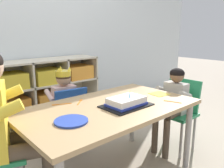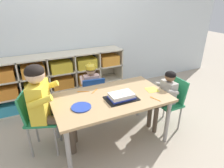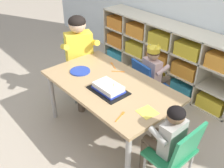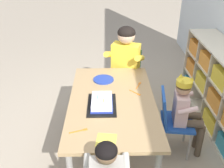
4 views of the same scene
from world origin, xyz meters
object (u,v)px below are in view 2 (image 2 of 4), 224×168
at_px(classroom_chair_blue, 93,94).
at_px(guest_at_table_side, 165,93).
at_px(classroom_chair_guest_side, 170,99).
at_px(fork_at_table_front_edge, 155,99).
at_px(paper_plate_stack, 81,107).
at_px(fork_by_napkin, 82,92).
at_px(birthday_cake_on_tray, 121,97).
at_px(classroom_chair_adult_side, 37,117).
at_px(fork_beside_plate_stack, 95,91).
at_px(child_with_crown, 91,83).
at_px(adult_helper_seated, 46,101).
at_px(activity_table, 111,101).

xyz_separation_m(classroom_chair_blue, guest_at_table_side, (0.76, -0.61, 0.13)).
distance_m(classroom_chair_guest_side, fork_at_table_front_edge, 0.51).
xyz_separation_m(paper_plate_stack, fork_by_napkin, (0.12, 0.34, -0.00)).
xyz_separation_m(birthday_cake_on_tray, fork_by_napkin, (-0.34, 0.35, -0.03)).
xyz_separation_m(classroom_chair_adult_side, classroom_chair_guest_side, (1.64, -0.24, -0.03)).
height_order(fork_beside_plate_stack, fork_at_table_front_edge, same).
bearing_deg(child_with_crown, birthday_cake_on_tray, 104.68).
relative_size(classroom_chair_adult_side, adult_helper_seated, 0.70).
relative_size(activity_table, fork_by_napkin, 9.49).
xyz_separation_m(child_with_crown, fork_by_napkin, (-0.24, -0.40, 0.10)).
bearing_deg(fork_beside_plate_stack, fork_by_napkin, -59.84).
relative_size(activity_table, classroom_chair_blue, 2.03).
distance_m(activity_table, child_with_crown, 0.67).
distance_m(classroom_chair_blue, adult_helper_seated, 0.82).
height_order(activity_table, child_with_crown, child_with_crown).
distance_m(classroom_chair_guest_side, paper_plate_stack, 1.23).
bearing_deg(activity_table, fork_beside_plate_stack, 116.74).
xyz_separation_m(adult_helper_seated, guest_at_table_side, (1.43, -0.20, -0.13)).
bearing_deg(fork_beside_plate_stack, fork_at_table_front_edge, 95.50).
xyz_separation_m(activity_table, guest_at_table_side, (0.74, -0.05, -0.03)).
height_order(child_with_crown, fork_by_napkin, child_with_crown).
relative_size(adult_helper_seated, fork_by_napkin, 7.59).
relative_size(activity_table, classroom_chair_guest_side, 1.92).
xyz_separation_m(paper_plate_stack, fork_at_table_front_edge, (0.79, -0.17, -0.00)).
bearing_deg(birthday_cake_on_tray, adult_helper_seated, 162.83).
distance_m(guest_at_table_side, paper_plate_stack, 1.12).
relative_size(child_with_crown, birthday_cake_on_tray, 2.31).
height_order(guest_at_table_side, fork_by_napkin, guest_at_table_side).
height_order(activity_table, classroom_chair_blue, classroom_chair_blue).
relative_size(adult_helper_seated, paper_plate_stack, 5.08).
xyz_separation_m(classroom_chair_guest_side, birthday_cake_on_tray, (-0.76, -0.04, 0.22)).
bearing_deg(activity_table, guest_at_table_side, -4.11).
distance_m(child_with_crown, classroom_chair_adult_side, 0.92).
relative_size(child_with_crown, classroom_chair_guest_side, 1.21).
xyz_separation_m(activity_table, classroom_chair_blue, (-0.02, 0.56, -0.17)).
xyz_separation_m(fork_beside_plate_stack, fork_at_table_front_edge, (0.53, -0.47, -0.00)).
relative_size(child_with_crown, fork_by_napkin, 5.97).
xyz_separation_m(birthday_cake_on_tray, fork_beside_plate_stack, (-0.20, 0.31, -0.03)).
height_order(child_with_crown, birthday_cake_on_tray, child_with_crown).
bearing_deg(fork_by_napkin, classroom_chair_adult_side, -149.22).
bearing_deg(fork_by_napkin, classroom_chair_blue, 75.22).
xyz_separation_m(activity_table, classroom_chair_guest_side, (0.84, -0.05, -0.14)).
height_order(adult_helper_seated, paper_plate_stack, adult_helper_seated).
bearing_deg(activity_table, adult_helper_seated, 167.77).
xyz_separation_m(birthday_cake_on_tray, paper_plate_stack, (-0.46, 0.01, -0.02)).
xyz_separation_m(guest_at_table_side, paper_plate_stack, (-1.11, -0.03, 0.10)).
distance_m(activity_table, fork_at_table_front_edge, 0.49).
xyz_separation_m(fork_by_napkin, fork_at_table_front_edge, (0.67, -0.51, -0.00)).
xyz_separation_m(child_with_crown, fork_at_table_front_edge, (0.43, -0.91, 0.10)).
distance_m(adult_helper_seated, classroom_chair_guest_side, 1.56).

